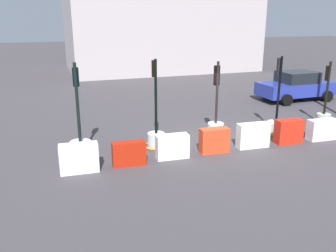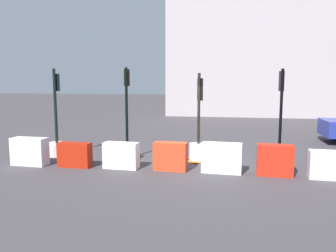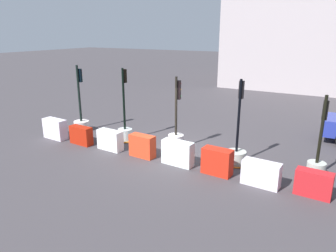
{
  "view_description": "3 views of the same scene",
  "coord_description": "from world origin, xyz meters",
  "views": [
    {
      "loc": [
        -6.1,
        -11.28,
        4.5
      ],
      "look_at": [
        -2.01,
        0.4,
        0.71
      ],
      "focal_mm": 38.32,
      "sensor_mm": 36.0,
      "label": 1
    },
    {
      "loc": [
        0.9,
        -10.64,
        2.66
      ],
      "look_at": [
        -1.04,
        0.24,
        1.2
      ],
      "focal_mm": 36.05,
      "sensor_mm": 36.0,
      "label": 2
    },
    {
      "loc": [
        5.59,
        -10.09,
        4.61
      ],
      "look_at": [
        -0.66,
        0.93,
        0.76
      ],
      "focal_mm": 33.65,
      "sensor_mm": 36.0,
      "label": 3
    }
  ],
  "objects": [
    {
      "name": "traffic_light_0",
      "position": [
        -5.13,
        0.42,
        0.56
      ],
      "size": [
        0.72,
        0.72,
        3.12
      ],
      "color": "silver",
      "rests_on": "ground_plane"
    },
    {
      "name": "construction_barrier_3",
      "position": [
        -0.77,
        -0.85,
        0.43
      ],
      "size": [
        1.02,
        0.47,
        0.85
      ],
      "color": "red",
      "rests_on": "ground_plane"
    },
    {
      "name": "construction_barrier_5",
      "position": [
        2.25,
        -0.89,
        0.45
      ],
      "size": [
        1.02,
        0.51,
        0.89
      ],
      "color": "red",
      "rests_on": "ground_plane"
    },
    {
      "name": "construction_barrier_6",
      "position": [
        3.72,
        -0.99,
        0.39
      ],
      "size": [
        1.17,
        0.51,
        0.78
      ],
      "color": "silver",
      "rests_on": "ground_plane"
    },
    {
      "name": "traffic_light_4",
      "position": [
        5.14,
        0.54,
        0.47
      ],
      "size": [
        0.77,
        0.77,
        2.73
      ],
      "color": "#B1B5AB",
      "rests_on": "ground_plane"
    },
    {
      "name": "traffic_light_1",
      "position": [
        -2.48,
        0.34,
        0.47
      ],
      "size": [
        0.9,
        0.9,
        3.14
      ],
      "color": "silver",
      "rests_on": "ground_plane"
    },
    {
      "name": "ground_plane",
      "position": [
        0.0,
        0.0,
        0.0
      ],
      "size": [
        120.0,
        120.0,
        0.0
      ],
      "primitive_type": "plane",
      "color": "#3F3B3F"
    },
    {
      "name": "traffic_light_2",
      "position": [
        -0.04,
        0.5,
        0.51
      ],
      "size": [
        0.87,
        0.87,
        2.94
      ],
      "color": "silver",
      "rests_on": "ground_plane"
    },
    {
      "name": "traffic_light_3",
      "position": [
        2.53,
        0.28,
        0.41
      ],
      "size": [
        0.97,
        0.97,
        3.06
      ],
      "color": "#B1B4AA",
      "rests_on": "ground_plane"
    },
    {
      "name": "construction_barrier_2",
      "position": [
        -2.31,
        -0.88,
        0.4
      ],
      "size": [
        1.1,
        0.47,
        0.8
      ],
      "color": "white",
      "rests_on": "ground_plane"
    },
    {
      "name": "construction_barrier_0",
      "position": [
        -5.32,
        -0.99,
        0.44
      ],
      "size": [
        1.17,
        0.52,
        0.88
      ],
      "color": "white",
      "rests_on": "ground_plane"
    },
    {
      "name": "car_blue_estate",
      "position": [
        7.17,
        4.97,
        0.79
      ],
      "size": [
        4.32,
        2.22,
        1.6
      ],
      "color": "#253294",
      "rests_on": "ground_plane"
    },
    {
      "name": "construction_barrier_1",
      "position": [
        -3.79,
        -0.97,
        0.38
      ],
      "size": [
        1.06,
        0.43,
        0.77
      ],
      "color": "#AE1E0C",
      "rests_on": "ground_plane"
    },
    {
      "name": "construction_barrier_4",
      "position": [
        0.75,
        -0.87,
        0.44
      ],
      "size": [
        1.18,
        0.46,
        0.89
      ],
      "color": "silver",
      "rests_on": "ground_plane"
    }
  ]
}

